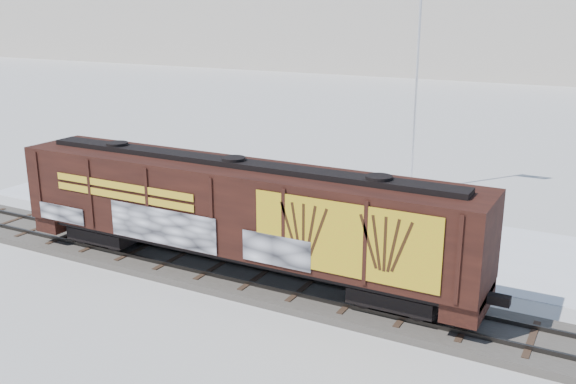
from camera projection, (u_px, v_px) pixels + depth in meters
The scene contains 8 objects.
ground at pixel (258, 284), 24.68m from camera, with size 500.00×500.00×0.00m, color white.
rail_track at pixel (258, 281), 24.64m from camera, with size 50.00×3.40×0.43m.
parking_strip at pixel (338, 227), 31.02m from camera, with size 40.00×8.00×0.03m, color white.
hopper_railcar at pixel (235, 210), 24.32m from camera, with size 19.07×3.06×4.37m.
flagpole at pixel (416, 116), 35.96m from camera, with size 2.30×0.90×11.87m.
car_silver at pixel (247, 196), 33.46m from camera, with size 1.78×4.42×1.51m, color #A8ABB0.
car_white at pixel (392, 217), 30.43m from camera, with size 1.43×4.11×1.35m, color white.
car_dark at pixel (386, 220), 29.76m from camera, with size 2.11×5.19×1.51m, color black.
Camera 1 is at (11.86, -19.43, 10.25)m, focal length 40.00 mm.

